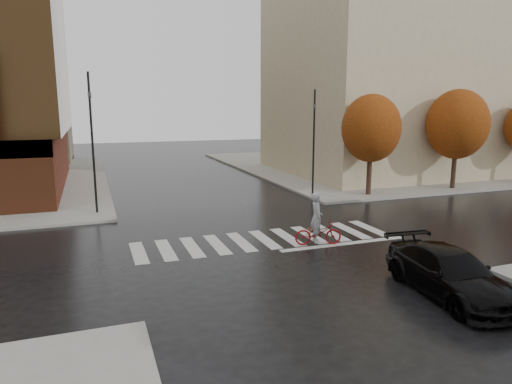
% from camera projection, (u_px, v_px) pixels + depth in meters
% --- Properties ---
extents(ground, '(120.00, 120.00, 0.00)m').
position_uv_depth(ground, '(269.00, 243.00, 19.93)').
color(ground, black).
rests_on(ground, ground).
extents(sidewalk_ne, '(30.00, 30.00, 0.15)m').
position_uv_depth(sidewalk_ne, '(384.00, 164.00, 46.38)').
color(sidewalk_ne, gray).
rests_on(sidewalk_ne, ground).
extents(crosswalk, '(12.00, 3.00, 0.01)m').
position_uv_depth(crosswalk, '(265.00, 239.00, 20.39)').
color(crosswalk, silver).
rests_on(crosswalk, ground).
extents(building_ne_tan, '(16.00, 16.00, 18.00)m').
position_uv_depth(building_ne_tan, '(379.00, 68.00, 39.65)').
color(building_ne_tan, tan).
rests_on(building_ne_tan, sidewalk_ne).
extents(tree_ne_a, '(3.80, 3.80, 6.50)m').
position_uv_depth(tree_ne_a, '(371.00, 128.00, 29.30)').
color(tree_ne_a, black).
rests_on(tree_ne_a, sidewalk_ne).
extents(tree_ne_b, '(4.20, 4.20, 6.89)m').
position_uv_depth(tree_ne_b, '(457.00, 124.00, 31.63)').
color(tree_ne_b, black).
rests_on(tree_ne_b, sidewalk_ne).
extents(sedan, '(2.49, 5.22, 1.47)m').
position_uv_depth(sedan, '(449.00, 273.00, 14.28)').
color(sedan, black).
rests_on(sedan, ground).
extents(cyclist, '(2.12, 1.14, 2.29)m').
position_uv_depth(cyclist, '(318.00, 227.00, 19.48)').
color(cyclist, maroon).
rests_on(cyclist, ground).
extents(traffic_light_nw, '(0.20, 0.17, 7.49)m').
position_uv_depth(traffic_light_nw, '(92.00, 134.00, 24.18)').
color(traffic_light_nw, black).
rests_on(traffic_light_nw, sidewalk_nw).
extents(traffic_light_ne, '(0.15, 0.18, 6.76)m').
position_uv_depth(traffic_light_ne, '(314.00, 137.00, 28.88)').
color(traffic_light_ne, black).
rests_on(traffic_light_ne, sidewalk_ne).
extents(fire_hydrant, '(0.26, 0.26, 0.73)m').
position_uv_depth(fire_hydrant, '(40.00, 204.00, 25.15)').
color(fire_hydrant, '#C5B60B').
rests_on(fire_hydrant, sidewalk_nw).
extents(manhole, '(0.90, 0.90, 0.01)m').
position_uv_depth(manhole, '(313.00, 229.00, 22.06)').
color(manhole, '#423417').
rests_on(manhole, ground).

